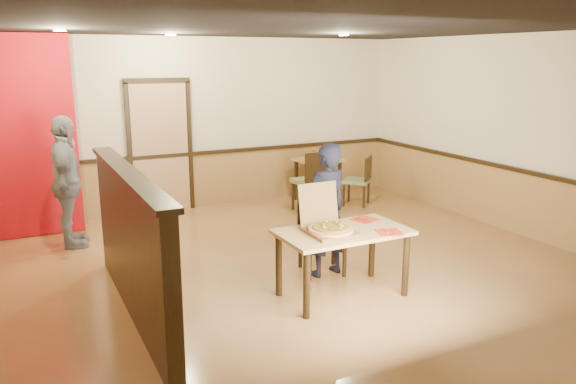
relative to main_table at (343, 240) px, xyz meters
name	(u,v)px	position (x,y,z in m)	size (l,w,h in m)	color
floor	(305,273)	(-0.05, 0.74, -0.62)	(7.00, 7.00, 0.00)	#B57E46
ceiling	(306,26)	(-0.05, 0.74, 2.18)	(7.00, 7.00, 0.00)	black
wall_back	(206,124)	(-0.05, 4.24, 0.78)	(7.00, 7.00, 0.00)	beige
wall_right	(527,137)	(3.45, 0.74, 0.78)	(7.00, 7.00, 0.00)	beige
wainscot_back	(209,180)	(-0.05, 4.21, -0.17)	(7.00, 0.04, 0.90)	olive
chair_rail_back	(208,152)	(-0.05, 4.19, 0.30)	(7.00, 0.06, 0.06)	black
wainscot_right	(519,203)	(3.42, 0.74, -0.17)	(0.04, 7.00, 0.90)	olive
chair_rail_right	(521,171)	(3.40, 0.74, 0.30)	(0.06, 7.00, 0.06)	black
back_door	(160,148)	(-0.85, 4.20, 0.43)	(0.90, 0.06, 2.10)	tan
booth_partition	(132,242)	(-2.05, 0.54, 0.12)	(0.20, 3.10, 1.44)	black
red_accent_panel	(14,138)	(-2.95, 3.74, 0.78)	(1.60, 0.20, 2.78)	red
spot_a	(60,30)	(-2.35, 2.54, 2.16)	(0.14, 0.14, 0.02)	#FEDFB2
spot_b	(171,35)	(-0.85, 3.24, 2.16)	(0.14, 0.14, 0.02)	#FEDFB2
spot_c	(344,35)	(1.35, 2.24, 2.16)	(0.14, 0.14, 0.02)	#FEDFB2
main_table	(343,240)	(0.00, 0.00, 0.00)	(1.36, 0.78, 0.72)	tan
diner_chair	(320,225)	(0.16, 0.75, -0.06)	(0.61, 0.61, 1.02)	olive
side_chair_left	(313,179)	(1.33, 3.05, -0.06)	(0.53, 0.53, 1.02)	olive
side_chair_right	(360,178)	(2.27, 3.08, -0.15)	(0.60, 0.60, 0.85)	olive
side_table	(318,169)	(1.77, 3.67, -0.04)	(0.81, 0.81, 0.75)	tan
diner	(326,210)	(0.15, 0.60, 0.16)	(0.57, 0.37, 1.55)	black
passerby	(67,182)	(-2.39, 2.98, 0.26)	(1.03, 0.43, 1.75)	gray
pizza_box	(328,227)	(-0.18, 0.00, 0.17)	(0.45, 0.53, 0.48)	brown
pizza	(331,229)	(-0.18, -0.05, 0.16)	(0.46, 0.46, 0.03)	#E19A51
napkin_near	(389,232)	(0.38, -0.28, 0.11)	(0.30, 0.30, 0.01)	red
napkin_far	(365,220)	(0.42, 0.22, 0.11)	(0.31, 0.31, 0.01)	red
condiment	(313,154)	(1.73, 3.77, 0.21)	(0.06, 0.06, 0.16)	#903E1A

